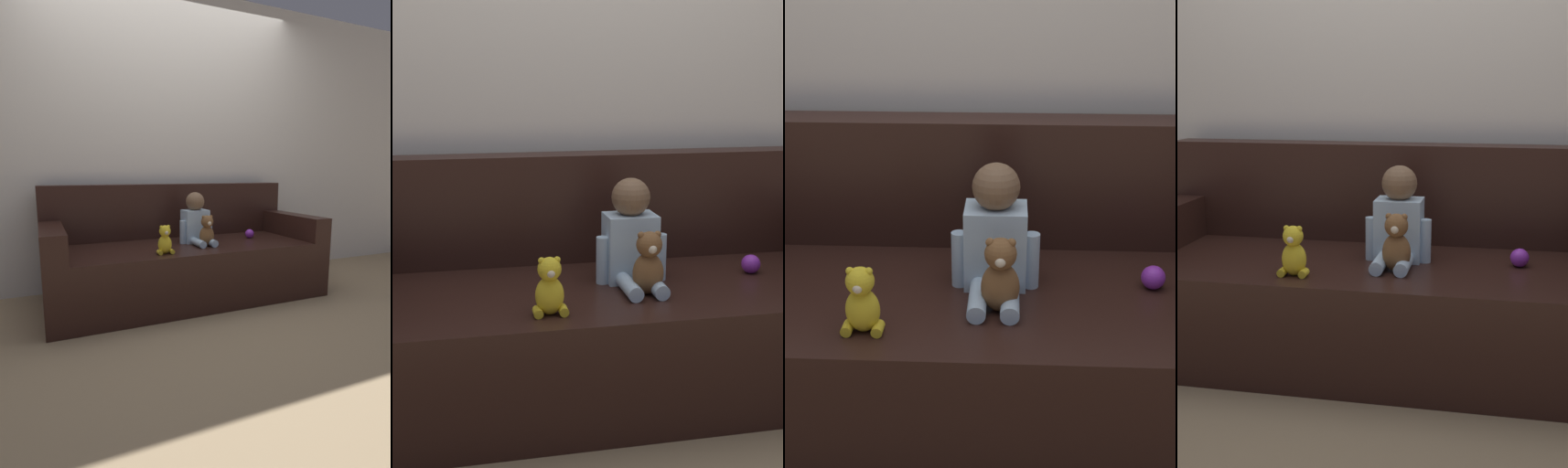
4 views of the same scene
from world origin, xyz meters
The scene contains 7 objects.
ground_plane centered at (0.00, 0.00, 0.00)m, with size 12.00×12.00×0.00m, color #9E8460.
wall_back centered at (0.00, 0.54, 1.30)m, with size 8.00×0.05×2.60m.
couch centered at (0.00, 0.06, 0.32)m, with size 2.19×0.92×0.92m.
person_baby centered at (0.09, -0.01, 0.62)m, with size 0.28×0.35×0.41m.
teddy_bear_brown centered at (0.11, -0.17, 0.57)m, with size 0.12×0.11×0.24m.
plush_toy_side centered at (-0.28, -0.31, 0.55)m, with size 0.12×0.09×0.20m.
toy_ball centered at (0.60, -0.01, 0.49)m, with size 0.08×0.08×0.08m.
Camera 2 is at (-0.58, -2.39, 1.25)m, focal length 50.00 mm.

